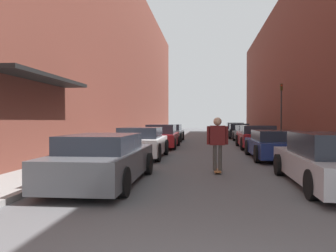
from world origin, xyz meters
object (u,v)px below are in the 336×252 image
(parked_car_right_1, at_px, (275,145))
(parked_car_right_0, at_px, (330,161))
(traffic_light, at_px, (281,107))
(parked_car_right_3, at_px, (248,134))
(parked_car_left_2, at_px, (162,137))
(parked_car_right_4, at_px, (239,131))
(parked_car_right_5, at_px, (235,129))
(skateboarder, at_px, (217,139))
(parked_car_left_0, at_px, (104,159))
(parked_car_left_3, at_px, (171,133))
(parked_car_right_2, at_px, (257,137))
(parked_car_left_1, at_px, (141,143))

(parked_car_right_1, bearing_deg, parked_car_right_0, -89.17)
(traffic_light, bearing_deg, parked_car_right_3, 147.08)
(parked_car_left_2, bearing_deg, parked_car_right_4, 62.76)
(parked_car_right_1, xyz_separation_m, parked_car_right_3, (0.21, 10.54, 0.02))
(parked_car_right_4, bearing_deg, traffic_light, -70.92)
(parked_car_right_1, distance_m, traffic_light, 9.68)
(parked_car_right_5, relative_size, traffic_light, 1.13)
(parked_car_left_2, height_order, skateboarder, skateboarder)
(parked_car_left_0, height_order, parked_car_right_4, parked_car_right_4)
(parked_car_left_0, xyz_separation_m, parked_car_right_5, (5.50, 26.63, 0.05))
(parked_car_left_3, distance_m, traffic_light, 8.20)
(parked_car_right_5, distance_m, skateboarder, 24.77)
(parked_car_left_2, xyz_separation_m, parked_car_right_4, (5.42, 10.53, 0.00))
(parked_car_right_0, xyz_separation_m, parked_car_right_2, (-0.05, 10.88, 0.03))
(parked_car_left_1, height_order, parked_car_right_4, parked_car_right_4)
(parked_car_left_0, relative_size, parked_car_left_1, 1.15)
(parked_car_right_1, distance_m, parked_car_right_5, 20.73)
(parked_car_right_4, bearing_deg, parked_car_left_0, -104.11)
(parked_car_right_2, xyz_separation_m, skateboarder, (-2.51, -9.10, 0.38))
(parked_car_left_1, bearing_deg, parked_car_right_3, 62.08)
(parked_car_left_0, xyz_separation_m, parked_car_left_1, (-0.18, 5.63, 0.03))
(parked_car_left_3, xyz_separation_m, parked_car_right_1, (5.51, -11.02, -0.05))
(parked_car_left_3, bearing_deg, parked_car_right_5, 59.71)
(skateboarder, bearing_deg, parked_car_right_3, 79.44)
(parked_car_left_2, distance_m, parked_car_right_5, 16.64)
(parked_car_left_1, relative_size, parked_car_left_2, 0.90)
(parked_car_left_0, relative_size, parked_car_right_5, 1.05)
(parked_car_right_0, bearing_deg, traffic_light, 81.66)
(parked_car_right_1, height_order, traffic_light, traffic_light)
(parked_car_left_0, bearing_deg, parked_car_left_2, 90.12)
(parked_car_right_4, relative_size, skateboarder, 2.39)
(parked_car_left_0, distance_m, skateboarder, 3.51)
(parked_car_right_0, distance_m, parked_car_right_5, 26.41)
(parked_car_left_2, relative_size, parked_car_right_3, 0.96)
(parked_car_left_2, xyz_separation_m, skateboarder, (2.88, -8.94, 0.38))
(parked_car_right_0, bearing_deg, parked_car_left_2, 116.92)
(parked_car_right_0, bearing_deg, parked_car_left_0, -177.63)
(parked_car_right_2, bearing_deg, parked_car_right_4, 89.84)
(parked_car_right_0, bearing_deg, parked_car_left_1, 136.01)
(traffic_light, bearing_deg, parked_car_right_4, 109.08)
(parked_car_left_1, height_order, parked_car_right_2, parked_car_right_2)
(parked_car_right_0, bearing_deg, parked_car_right_2, 90.26)
(parked_car_left_1, bearing_deg, traffic_light, 50.61)
(parked_car_right_3, bearing_deg, parked_car_left_0, -108.65)
(parked_car_left_0, relative_size, skateboarder, 2.80)
(parked_car_left_2, bearing_deg, parked_car_right_3, 44.61)
(parked_car_left_0, height_order, parked_car_right_1, parked_car_left_0)
(parked_car_right_5, bearing_deg, parked_car_right_3, -89.76)
(parked_car_right_5, bearing_deg, parked_car_left_2, -109.40)
(parked_car_left_2, bearing_deg, parked_car_left_1, -91.69)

